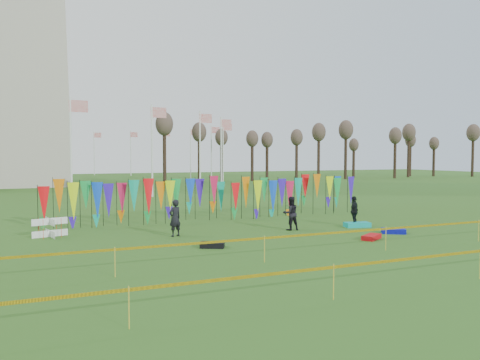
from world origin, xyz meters
name	(u,v)px	position (x,y,z in m)	size (l,w,h in m)	color
ground	(281,245)	(0.00, 0.00, 0.00)	(160.00, 160.00, 0.00)	#315718
banner_row	(218,194)	(0.28, 8.14, 1.41)	(18.64, 0.64, 2.29)	black
caution_tape_near	(309,236)	(-0.22, -2.48, 0.78)	(26.00, 0.02, 0.90)	yellow
caution_tape_far	(396,262)	(-0.22, -6.81, 0.78)	(26.00, 0.02, 0.90)	yellow
tree_line	(331,139)	(32.00, 44.00, 6.17)	(53.92, 1.92, 7.84)	#3B281D
box_kite	(50,227)	(-8.51, 5.56, 0.43)	(0.77, 0.77, 0.86)	red
person_left	(175,218)	(-3.40, 3.62, 0.82)	(0.60, 0.44, 1.64)	black
person_mid	(291,213)	(2.17, 3.15, 0.81)	(0.79, 0.49, 1.62)	black
person_right	(354,211)	(5.68, 2.90, 0.77)	(0.90, 0.51, 1.54)	black
kite_bag_blue	(393,231)	(6.07, 0.46, 0.11)	(1.05, 0.55, 0.22)	#0B11B5
kite_bag_red	(371,237)	(4.14, -0.38, 0.10)	(1.08, 0.50, 0.20)	red
kite_bag_black	(212,245)	(-2.73, 0.59, 0.11)	(0.92, 0.53, 0.21)	black
kite_bag_teal	(357,225)	(5.72, 2.69, 0.12)	(1.25, 0.60, 0.24)	#0CB3B3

